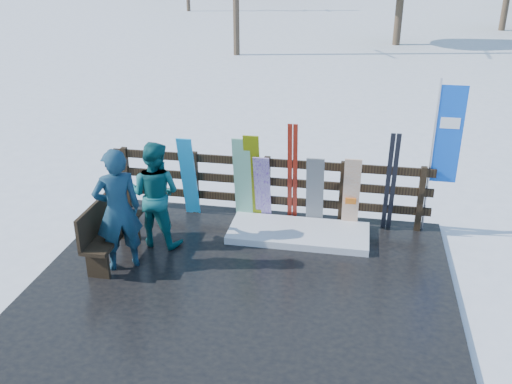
% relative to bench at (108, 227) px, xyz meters
% --- Properties ---
extents(ground, '(700.00, 700.00, 0.00)m').
position_rel_bench_xyz_m(ground, '(2.17, -0.40, -0.60)').
color(ground, white).
rests_on(ground, ground).
extents(deck, '(6.00, 5.00, 0.08)m').
position_rel_bench_xyz_m(deck, '(2.17, -0.40, -0.56)').
color(deck, black).
rests_on(deck, ground).
extents(fence, '(5.60, 0.10, 1.15)m').
position_rel_bench_xyz_m(fence, '(2.17, 1.80, 0.14)').
color(fence, black).
rests_on(fence, deck).
extents(snow_patch, '(2.31, 1.00, 0.12)m').
position_rel_bench_xyz_m(snow_patch, '(2.80, 1.20, -0.46)').
color(snow_patch, white).
rests_on(snow_patch, deck).
extents(bench, '(0.41, 1.50, 0.97)m').
position_rel_bench_xyz_m(bench, '(0.00, 0.00, 0.00)').
color(bench, black).
rests_on(bench, deck).
extents(snowboard_0, '(0.26, 0.39, 1.53)m').
position_rel_bench_xyz_m(snowboard_0, '(0.82, 1.58, 0.25)').
color(snowboard_0, '#1BA5EC').
rests_on(snowboard_0, deck).
extents(snowboard_1, '(0.30, 0.32, 1.57)m').
position_rel_bench_xyz_m(snowboard_1, '(1.78, 1.58, 0.27)').
color(snowboard_1, silver).
rests_on(snowboard_1, deck).
extents(snowboard_2, '(0.26, 0.36, 1.64)m').
position_rel_bench_xyz_m(snowboard_2, '(1.95, 1.58, 0.31)').
color(snowboard_2, '#E5FC02').
rests_on(snowboard_2, deck).
extents(snowboard_3, '(0.27, 0.39, 1.28)m').
position_rel_bench_xyz_m(snowboard_3, '(2.12, 1.58, 0.13)').
color(snowboard_3, silver).
rests_on(snowboard_3, deck).
extents(snowboard_4, '(0.29, 0.36, 1.32)m').
position_rel_bench_xyz_m(snowboard_4, '(3.02, 1.58, 0.15)').
color(snowboard_4, black).
rests_on(snowboard_4, deck).
extents(snowboard_5, '(0.27, 0.29, 1.34)m').
position_rel_bench_xyz_m(snowboard_5, '(3.62, 1.58, 0.15)').
color(snowboard_5, white).
rests_on(snowboard_5, deck).
extents(ski_pair_a, '(0.16, 0.31, 1.85)m').
position_rel_bench_xyz_m(ski_pair_a, '(2.62, 1.65, 0.41)').
color(ski_pair_a, maroon).
rests_on(ski_pair_a, deck).
extents(ski_pair_b, '(0.17, 0.34, 1.79)m').
position_rel_bench_xyz_m(ski_pair_b, '(4.24, 1.65, 0.38)').
color(ski_pair_b, black).
rests_on(ski_pair_b, deck).
extents(rental_flag, '(0.45, 0.04, 2.60)m').
position_rel_bench_xyz_m(rental_flag, '(5.02, 1.85, 1.09)').
color(rental_flag, silver).
rests_on(rental_flag, deck).
extents(person_front, '(0.82, 0.76, 1.88)m').
position_rel_bench_xyz_m(person_front, '(0.30, -0.23, 0.43)').
color(person_front, '#194655').
rests_on(person_front, deck).
extents(person_back, '(0.92, 0.76, 1.73)m').
position_rel_bench_xyz_m(person_back, '(0.58, 0.58, 0.35)').
color(person_back, '#125559').
rests_on(person_back, deck).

